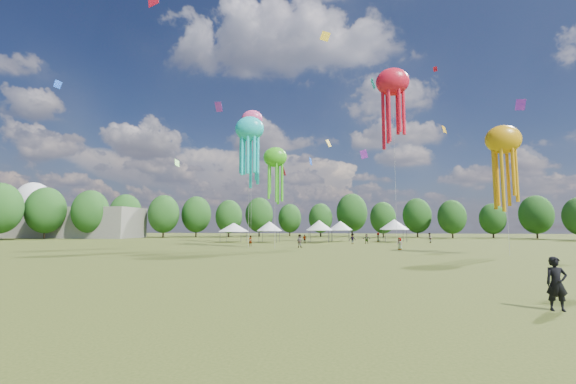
# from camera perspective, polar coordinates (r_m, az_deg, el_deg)

# --- Properties ---
(ground) EXTENTS (300.00, 300.00, 0.00)m
(ground) POSITION_cam_1_polar(r_m,az_deg,el_deg) (16.95, 2.96, -15.44)
(ground) COLOR #384416
(ground) RESTS_ON ground
(observer_main) EXTENTS (0.71, 0.49, 1.88)m
(observer_main) POSITION_cam_1_polar(r_m,az_deg,el_deg) (16.22, 36.52, -11.47)
(observer_main) COLOR black
(observer_main) RESTS_ON ground
(spectator_near) EXTENTS (1.08, 0.95, 1.87)m
(spectator_near) POSITION_cam_1_polar(r_m,az_deg,el_deg) (51.46, 1.81, -7.71)
(spectator_near) COLOR gray
(spectator_near) RESTS_ON ground
(spectators_far) EXTENTS (30.47, 26.36, 1.85)m
(spectators_far) POSITION_cam_1_polar(r_m,az_deg,el_deg) (65.33, 12.49, -7.18)
(spectators_far) COLOR gray
(spectators_far) RESTS_ON ground
(festival_tents) EXTENTS (36.54, 11.39, 4.42)m
(festival_tents) POSITION_cam_1_polar(r_m,az_deg,el_deg) (70.81, 4.23, -5.30)
(festival_tents) COLOR #47474C
(festival_tents) RESTS_ON ground
(show_kites) EXTENTS (36.84, 26.11, 30.68)m
(show_kites) POSITION_cam_1_polar(r_m,az_deg,el_deg) (59.67, 8.60, 10.91)
(show_kites) COLOR #19D2D8
(show_kites) RESTS_ON ground
(small_kites) EXTENTS (73.02, 63.63, 46.15)m
(small_kites) POSITION_cam_1_polar(r_m,az_deg,el_deg) (66.80, 6.26, 18.86)
(small_kites) COLOR #19D2D8
(small_kites) RESTS_ON ground
(treeline) EXTENTS (201.57, 95.24, 13.43)m
(treeline) POSITION_cam_1_polar(r_m,az_deg,el_deg) (79.40, 4.39, -2.87)
(treeline) COLOR #38281C
(treeline) RESTS_ON ground
(hangar) EXTENTS (40.00, 12.00, 8.00)m
(hangar) POSITION_cam_1_polar(r_m,az_deg,el_deg) (115.19, -31.47, -4.15)
(hangar) COLOR gray
(hangar) RESTS_ON ground
(radome) EXTENTS (9.00, 9.00, 16.00)m
(radome) POSITION_cam_1_polar(r_m,az_deg,el_deg) (130.49, -35.06, -1.39)
(radome) COLOR white
(radome) RESTS_ON ground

